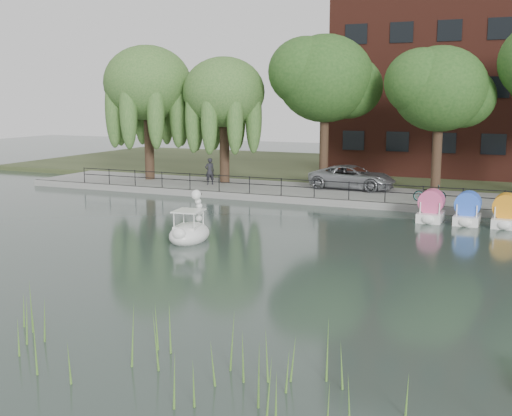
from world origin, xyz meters
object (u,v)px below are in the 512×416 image
Objects in this scene: swan_boat at (190,230)px; bicycle at (430,192)px; pedestrian at (210,169)px; minivan at (352,176)px.

bicycle is at bearing 49.98° from swan_boat.
pedestrian is at bearing 108.11° from swan_boat.
pedestrian is 0.76× the size of swan_boat.
minivan is 3.03× the size of pedestrian.
swan_boat reaches higher than bicycle.
pedestrian is at bearing 71.92° from bicycle.
pedestrian reaches higher than swan_boat.
minivan is 5.89m from bicycle.
minivan is at bearing 72.61° from swan_boat.
minivan is 2.32× the size of swan_boat.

